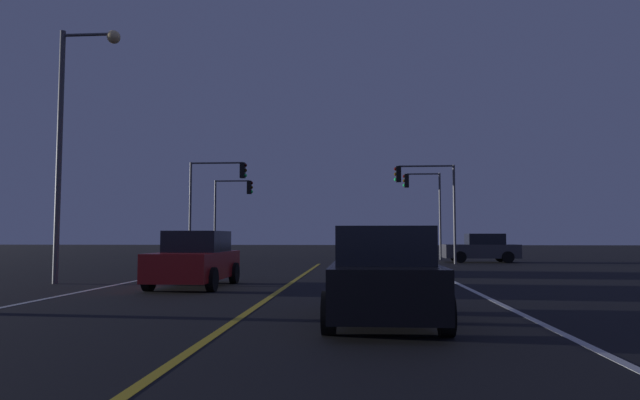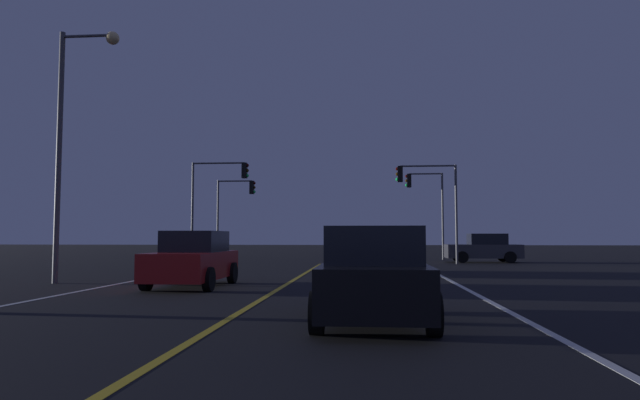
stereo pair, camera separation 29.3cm
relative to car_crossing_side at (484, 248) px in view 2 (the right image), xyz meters
The scene contains 12 objects.
lane_edge_right 21.47m from the car_crossing_side, 100.87° to the right, with size 0.16×37.21×0.01m, color silver.
lane_edge_left 25.84m from the car_crossing_side, 125.31° to the right, with size 0.16×37.21×0.01m, color silver.
lane_center_divider 23.13m from the car_crossing_side, 114.24° to the right, with size 0.16×37.21×0.01m, color gold.
car_crossing_side is the anchor object (origin of this frame).
car_ahead_far 12.21m from the car_crossing_side, 122.76° to the right, with size 2.02×4.30×1.70m.
car_oncoming 20.73m from the car_crossing_side, 126.12° to the right, with size 2.02×4.30×1.70m.
car_lead_same_lane 24.27m from the car_crossing_side, 106.29° to the right, with size 2.02×4.30×1.70m.
traffic_light_near_right 5.21m from the car_crossing_side, 150.59° to the right, with size 3.43×0.36×5.58m.
traffic_light_near_left 16.05m from the car_crossing_side, behind, with size 3.41×0.36×5.87m.
traffic_light_far_right 5.75m from the car_crossing_side, 130.40° to the left, with size 2.51×0.36×5.75m.
traffic_light_far_left 16.54m from the car_crossing_side, 167.44° to the left, with size 2.68×0.36×5.38m.
street_lamp_left_mid 23.51m from the car_crossing_side, 136.15° to the right, with size 2.06×0.44×8.39m.
Camera 2 is at (2.56, 0.51, 1.53)m, focal length 30.71 mm.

